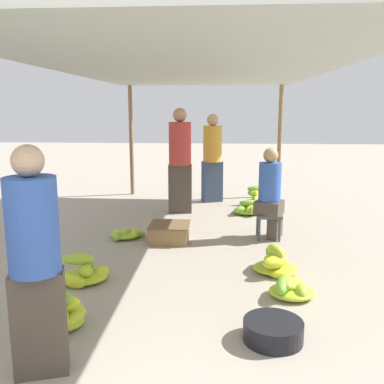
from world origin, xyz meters
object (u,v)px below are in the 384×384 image
object	(u,v)px
banana_pile_left_2	(126,234)
crate_near	(170,232)
vendor_seated	(271,193)
basin_black	(273,331)
banana_pile_right_3	(257,199)
banana_pile_left_0	(84,273)
banana_pile_left_1	(62,313)
shopper_walking_far	(212,157)
stool	(269,218)
vendor_foreground	(35,260)
banana_pile_right_1	(276,263)
banana_pile_right_2	(250,209)
shopper_walking_mid	(180,159)
banana_pile_right_0	(291,288)

from	to	relation	value
banana_pile_left_2	crate_near	size ratio (longest dim) A/B	0.95
vendor_seated	basin_black	xyz separation A→B (m)	(-0.26, -2.67, -0.56)
crate_near	banana_pile_right_3	bearing A→B (deg)	59.73
basin_black	banana_pile_right_3	size ratio (longest dim) A/B	0.95
vendor_seated	banana_pile_left_0	xyz separation A→B (m)	(-2.08, -1.65, -0.55)
banana_pile_left_1	banana_pile_left_2	bearing A→B (deg)	90.17
shopper_walking_far	stool	bearing A→B (deg)	-70.55
shopper_walking_far	vendor_foreground	bearing A→B (deg)	-100.46
vendor_foreground	shopper_walking_far	world-z (taller)	shopper_walking_far
banana_pile_right_3	banana_pile_left_1	bearing A→B (deg)	-112.72
banana_pile_right_3	banana_pile_left_0	bearing A→B (deg)	-118.93
banana_pile_left_2	shopper_walking_far	bearing A→B (deg)	65.60
vendor_seated	stool	bearing A→B (deg)	-157.06
banana_pile_left_1	banana_pile_right_1	bearing A→B (deg)	34.30
basin_black	crate_near	world-z (taller)	crate_near
vendor_foreground	banana_pile_right_3	xyz separation A→B (m)	(1.85, 5.27, -0.68)
banana_pile_left_0	banana_pile_left_1	distance (m)	0.92
banana_pile_left_1	banana_pile_right_2	bearing A→B (deg)	65.65
crate_near	banana_pile_right_1	bearing A→B (deg)	-39.52
shopper_walking_mid	banana_pile_right_1	bearing A→B (deg)	-64.34
basin_black	banana_pile_left_1	distance (m)	1.71
vendor_seated	shopper_walking_mid	distance (m)	2.00
vendor_seated	banana_pile_right_2	xyz separation A→B (m)	(-0.18, 1.35, -0.55)
banana_pile_right_0	banana_pile_right_1	size ratio (longest dim) A/B	0.84
stool	shopper_walking_mid	bearing A→B (deg)	133.31
vendor_seated	banana_pile_right_3	world-z (taller)	vendor_seated
vendor_seated	banana_pile_right_2	size ratio (longest dim) A/B	2.01
banana_pile_left_0	banana_pile_right_1	distance (m)	2.04
vendor_foreground	banana_pile_right_1	xyz separation A→B (m)	(1.79, 1.91, -0.69)
banana_pile_right_0	shopper_walking_far	world-z (taller)	shopper_walking_far
vendor_foreground	crate_near	distance (m)	3.09
stool	banana_pile_right_3	distance (m)	2.10
banana_pile_left_1	stool	bearing A→B (deg)	52.82
banana_pile_right_2	shopper_walking_far	distance (m)	1.42
banana_pile_right_0	basin_black	bearing A→B (deg)	-108.29
banana_pile_right_0	shopper_walking_far	size ratio (longest dim) A/B	0.28
banana_pile_right_2	banana_pile_right_3	world-z (taller)	banana_pile_right_3
banana_pile_left_1	banana_pile_right_3	bearing A→B (deg)	67.28
banana_pile_left_0	shopper_walking_far	size ratio (longest dim) A/B	0.32
banana_pile_left_0	shopper_walking_far	distance (m)	4.24
banana_pile_left_0	shopper_walking_mid	world-z (taller)	shopper_walking_mid
banana_pile_right_2	banana_pile_left_2	bearing A→B (deg)	-140.03
banana_pile_right_1	crate_near	bearing A→B (deg)	140.48
crate_near	banana_pile_right_2	bearing A→B (deg)	53.33
banana_pile_left_1	banana_pile_left_2	distance (m)	2.43
banana_pile_right_0	shopper_walking_mid	world-z (taller)	shopper_walking_mid
crate_near	basin_black	bearing A→B (deg)	-65.89
banana_pile_left_1	shopper_walking_far	world-z (taller)	shopper_walking_far
vendor_seated	banana_pile_right_2	world-z (taller)	vendor_seated
banana_pile_right_1	banana_pile_right_2	xyz separation A→B (m)	(-0.12, 2.63, -0.03)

